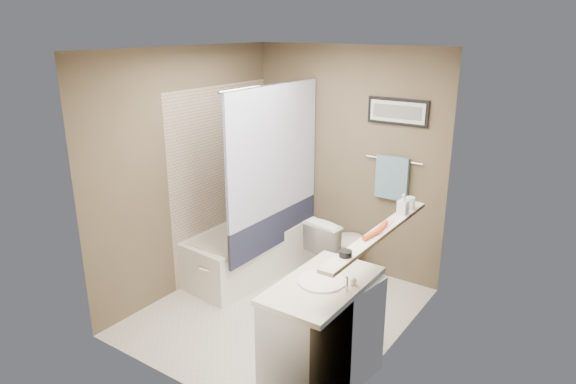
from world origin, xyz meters
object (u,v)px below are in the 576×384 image
Objects in this scene: hair_brush_front at (372,234)px; bathtub at (249,250)px; vanity at (323,337)px; hair_brush_back at (381,227)px; candle_bowl_near at (345,254)px; glass_jar at (410,203)px; soap_bottle at (403,204)px; toilet at (338,247)px.

bathtub is at bearing 156.44° from hair_brush_front.
vanity is 0.92m from hair_brush_back.
candle_bowl_near is 1.13m from glass_jar.
hair_brush_front is at bearing -90.00° from glass_jar.
soap_bottle is (0.19, 0.93, 0.80)m from vanity.
soap_bottle reaches higher than vanity.
candle_bowl_near is at bearing 128.39° from toilet.
hair_brush_back is at bearing -90.00° from soap_bottle.
toilet is 1.98m from candle_bowl_near.
glass_jar is 0.59× the size of soap_bottle.
bathtub is at bearing 173.33° from soap_bottle.
hair_brush_back is 0.41m from soap_bottle.
glass_jar reaches higher than candle_bowl_near.
bathtub is 2.32m from candle_bowl_near.
candle_bowl_near is 0.40m from hair_brush_front.
glass_jar is (0.19, 1.09, 0.77)m from vanity.
glass_jar is at bearing 90.00° from soap_bottle.
hair_brush_back reaches higher than candle_bowl_near.
soap_bottle is at bearing 154.77° from toilet.
hair_brush_front is 0.16m from hair_brush_back.
hair_brush_back is at bearing 78.45° from vanity.
soap_bottle reaches higher than bathtub.
soap_bottle is (0.00, -0.16, 0.04)m from glass_jar.
toilet is 8.04× the size of candle_bowl_near.
bathtub is 8.79× the size of soap_bottle.
toilet is 1.56m from hair_brush_back.
bathtub is at bearing 146.49° from candle_bowl_near.
hair_brush_front is 2.20× the size of glass_jar.
toilet is 1.67m from hair_brush_front.
hair_brush_front reaches higher than bathtub.
hair_brush_front and hair_brush_back have the same top height.
toilet is at bearing 123.03° from vanity.
hair_brush_back is (0.00, 0.16, 0.00)m from hair_brush_front.
glass_jar is at bearing 3.64° from bathtub.
toilet is 3.29× the size of hair_brush_front.
toilet is at bearing 119.80° from candle_bowl_near.
vanity is at bearing -117.15° from hair_brush_front.
toilet is 1.37m from soap_bottle.
toilet reaches higher than bathtub.
hair_brush_front is at bearing -90.00° from hair_brush_back.
bathtub is 1.67× the size of vanity.
soap_bottle reaches higher than candle_bowl_near.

